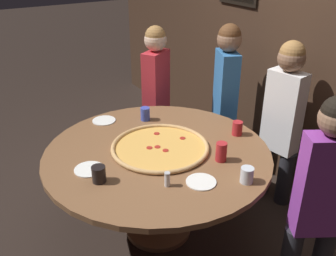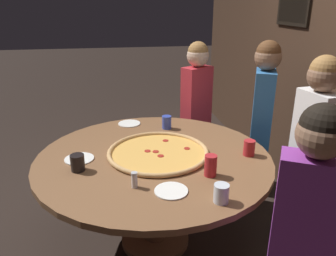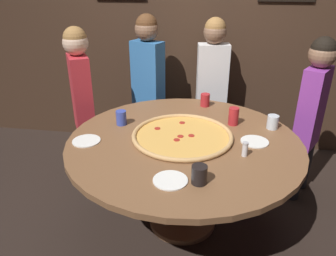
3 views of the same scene
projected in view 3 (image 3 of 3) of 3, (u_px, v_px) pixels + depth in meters
ground_plane at (182, 221)px, 2.62m from camera, size 24.00×24.00×0.00m
back_wall at (200, 26)px, 3.32m from camera, size 6.40×0.08×2.60m
dining_table at (184, 155)px, 2.36m from camera, size 1.64×1.64×0.74m
giant_pizza at (182, 136)px, 2.33m from camera, size 0.72×0.72×0.03m
drink_cup_near_right at (121, 118)px, 2.50m from camera, size 0.08×0.08×0.11m
drink_cup_centre_back at (205, 100)px, 2.85m from camera, size 0.08×0.08×0.11m
drink_cup_near_left at (234, 116)px, 2.50m from camera, size 0.08×0.08×0.14m
drink_cup_by_shaker at (199, 175)px, 1.81m from camera, size 0.09×0.09×0.11m
drink_cup_front_edge at (273, 122)px, 2.44m from camera, size 0.08×0.08×0.10m
white_plate_far_back at (255, 142)px, 2.27m from camera, size 0.19×0.19×0.01m
white_plate_right_side at (170, 180)px, 1.85m from camera, size 0.20×0.20×0.01m
white_plate_beside_cup at (86, 141)px, 2.28m from camera, size 0.19×0.19×0.01m
condiment_shaker at (245, 149)px, 2.08m from camera, size 0.04×0.04×0.10m
diner_side_right at (212, 82)px, 3.24m from camera, size 0.37×0.21×1.43m
diner_far_left at (148, 81)px, 3.24m from camera, size 0.39×0.27×1.46m
diner_far_right at (82, 97)px, 2.91m from camera, size 0.29×0.37×1.41m
diner_side_left at (311, 111)px, 2.65m from camera, size 0.28×0.36×1.38m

